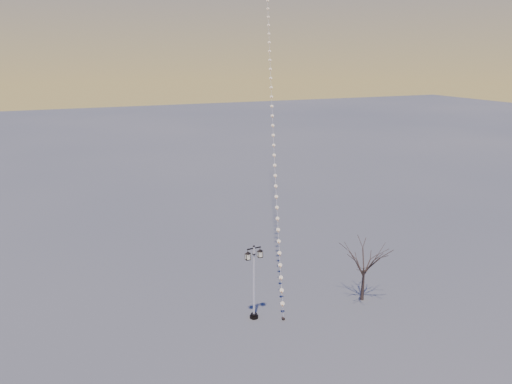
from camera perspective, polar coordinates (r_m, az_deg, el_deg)
ground at (r=34.61m, az=4.10°, el=-14.51°), size 300.00×300.00×0.00m
street_lamp at (r=32.54m, az=-0.25°, el=-10.50°), size 1.39×0.61×5.48m
bare_tree at (r=35.74m, az=13.08°, el=-8.34°), size 2.66×2.66×4.41m
kite_train at (r=45.52m, az=1.98°, el=13.04°), size 12.58×31.65×30.47m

